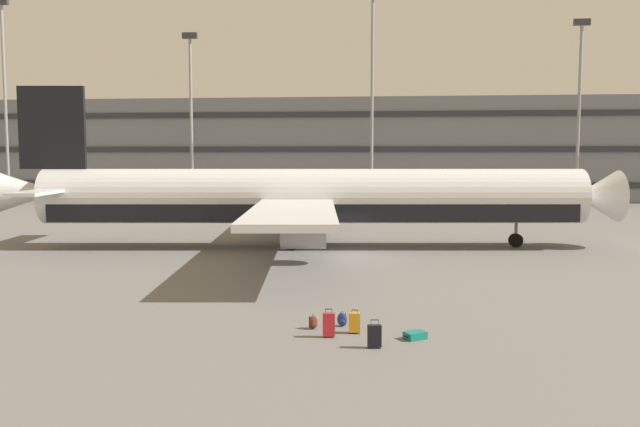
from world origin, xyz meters
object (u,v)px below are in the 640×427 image
object	(u,v)px
airliner	(307,199)
suitcase_purple	(355,322)
backpack_small	(313,323)
suitcase_scuffed	(374,336)
suitcase_red	(415,335)
backpack_navy	(342,320)
suitcase_large	(329,325)

from	to	relation	value
airliner	suitcase_purple	distance (m)	21.04
suitcase_purple	backpack_small	bearing A→B (deg)	164.56
suitcase_scuffed	backpack_small	bearing A→B (deg)	136.51
suitcase_red	airliner	bearing A→B (deg)	106.55
suitcase_red	suitcase_purple	world-z (taller)	suitcase_purple
suitcase_purple	backpack_navy	world-z (taller)	suitcase_purple
airliner	suitcase_red	distance (m)	22.05
suitcase_red	backpack_small	distance (m)	3.62
airliner	suitcase_large	world-z (taller)	airliner
airliner	suitcase_large	xyz separation A→B (m)	(3.35, -21.02, -2.74)
backpack_small	suitcase_large	bearing A→B (deg)	-57.42
airliner	suitcase_red	bearing A→B (deg)	-73.45
suitcase_scuffed	backpack_small	xyz separation A→B (m)	(-2.18, 2.07, -0.17)
suitcase_purple	suitcase_scuffed	size ratio (longest dim) A/B	0.90
backpack_navy	suitcase_purple	bearing A→B (deg)	-60.57
suitcase_purple	backpack_small	world-z (taller)	suitcase_purple
airliner	backpack_small	world-z (taller)	airliner
suitcase_large	suitcase_purple	xyz separation A→B (m)	(0.83, 0.59, -0.06)
suitcase_large	suitcase_scuffed	distance (m)	1.88
backpack_small	suitcase_red	bearing A→B (deg)	-14.43
airliner	suitcase_purple	bearing A→B (deg)	-78.43
suitcase_purple	backpack_small	xyz separation A→B (m)	(-1.47, 0.40, -0.15)
suitcase_large	backpack_small	xyz separation A→B (m)	(-0.64, 1.00, -0.21)
backpack_navy	suitcase_red	bearing A→B (deg)	-28.30
backpack_small	backpack_navy	bearing A→B (deg)	25.08
suitcase_large	suitcase_purple	world-z (taller)	suitcase_large
suitcase_scuffed	backpack_navy	distance (m)	2.80
suitcase_red	backpack_navy	xyz separation A→B (m)	(-2.52, 1.36, 0.11)
suitcase_red	backpack_navy	world-z (taller)	backpack_navy
suitcase_red	suitcase_scuffed	world-z (taller)	suitcase_scuffed
suitcase_red	backpack_navy	bearing A→B (deg)	151.70
airliner	suitcase_large	distance (m)	21.47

